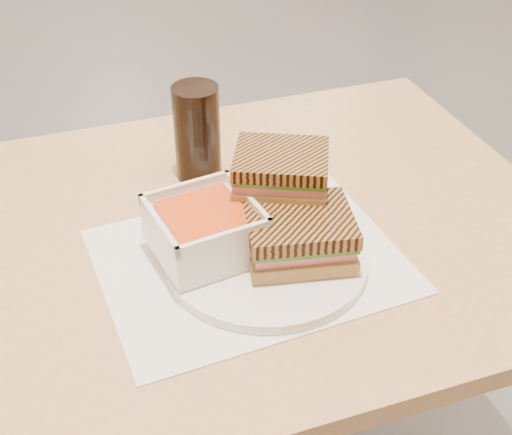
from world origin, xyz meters
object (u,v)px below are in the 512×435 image
object	(u,v)px
plate	(267,259)
panini_lower	(299,235)
cola_glass	(197,133)
main_table	(147,308)
soup_bowl	(205,231)

from	to	relation	value
plate	panini_lower	distance (m)	0.06
panini_lower	cola_glass	size ratio (longest dim) A/B	1.02
plate	cola_glass	bearing A→B (deg)	96.80
plate	cola_glass	xyz separation A→B (m)	(-0.03, 0.24, 0.07)
main_table	soup_bowl	world-z (taller)	soup_bowl
main_table	soup_bowl	bearing A→B (deg)	-35.48
soup_bowl	cola_glass	distance (m)	0.21
main_table	plate	size ratio (longest dim) A/B	4.59
plate	soup_bowl	world-z (taller)	soup_bowl
panini_lower	cola_glass	xyz separation A→B (m)	(-0.07, 0.25, 0.03)
main_table	plate	distance (m)	0.21
soup_bowl	cola_glass	size ratio (longest dim) A/B	0.98
main_table	cola_glass	size ratio (longest dim) A/B	8.14
panini_lower	main_table	bearing A→B (deg)	151.85
panini_lower	cola_glass	distance (m)	0.26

